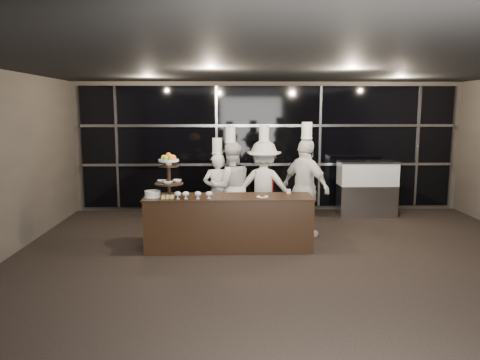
{
  "coord_description": "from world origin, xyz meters",
  "views": [
    {
      "loc": [
        -0.94,
        -5.9,
        2.38
      ],
      "look_at": [
        -0.73,
        2.17,
        1.15
      ],
      "focal_mm": 35.0,
      "sensor_mm": 36.0,
      "label": 1
    }
  ],
  "objects_px": {
    "buffet_counter": "(229,222)",
    "chef_c": "(264,186)",
    "chef_b": "(231,187)",
    "layer_cake": "(153,194)",
    "display_case": "(367,186)",
    "chef_a": "(218,191)",
    "chef_d": "(306,187)",
    "display_stand": "(169,172)"
  },
  "relations": [
    {
      "from": "layer_cake",
      "to": "chef_b",
      "type": "relative_size",
      "value": 0.15
    },
    {
      "from": "chef_a",
      "to": "chef_d",
      "type": "xyz_separation_m",
      "value": [
        1.65,
        -0.48,
        0.14
      ]
    },
    {
      "from": "layer_cake",
      "to": "chef_d",
      "type": "relative_size",
      "value": 0.14
    },
    {
      "from": "buffet_counter",
      "to": "display_case",
      "type": "relative_size",
      "value": 2.22
    },
    {
      "from": "buffet_counter",
      "to": "layer_cake",
      "type": "xyz_separation_m",
      "value": [
        -1.27,
        -0.05,
        0.51
      ]
    },
    {
      "from": "chef_d",
      "to": "layer_cake",
      "type": "bearing_deg",
      "value": -163.65
    },
    {
      "from": "chef_a",
      "to": "chef_c",
      "type": "relative_size",
      "value": 0.88
    },
    {
      "from": "buffet_counter",
      "to": "chef_b",
      "type": "relative_size",
      "value": 1.39
    },
    {
      "from": "display_stand",
      "to": "chef_d",
      "type": "xyz_separation_m",
      "value": [
        2.43,
        0.74,
        -0.4
      ]
    },
    {
      "from": "buffet_counter",
      "to": "layer_cake",
      "type": "relative_size",
      "value": 9.47
    },
    {
      "from": "chef_b",
      "to": "buffet_counter",
      "type": "bearing_deg",
      "value": -92.11
    },
    {
      "from": "chef_a",
      "to": "display_case",
      "type": "bearing_deg",
      "value": 20.0
    },
    {
      "from": "buffet_counter",
      "to": "chef_c",
      "type": "distance_m",
      "value": 1.4
    },
    {
      "from": "display_stand",
      "to": "chef_c",
      "type": "bearing_deg",
      "value": 34.12
    },
    {
      "from": "display_case",
      "to": "chef_b",
      "type": "distance_m",
      "value": 3.3
    },
    {
      "from": "chef_b",
      "to": "chef_a",
      "type": "bearing_deg",
      "value": 171.49
    },
    {
      "from": "layer_cake",
      "to": "display_case",
      "type": "distance_m",
      "value": 5.03
    },
    {
      "from": "layer_cake",
      "to": "chef_b",
      "type": "height_order",
      "value": "chef_b"
    },
    {
      "from": "display_case",
      "to": "chef_d",
      "type": "height_order",
      "value": "chef_d"
    },
    {
      "from": "buffet_counter",
      "to": "display_case",
      "type": "distance_m",
      "value": 3.94
    },
    {
      "from": "display_stand",
      "to": "chef_a",
      "type": "height_order",
      "value": "chef_a"
    },
    {
      "from": "layer_cake",
      "to": "chef_d",
      "type": "height_order",
      "value": "chef_d"
    },
    {
      "from": "display_case",
      "to": "chef_a",
      "type": "relative_size",
      "value": 0.7
    },
    {
      "from": "chef_c",
      "to": "chef_d",
      "type": "xyz_separation_m",
      "value": [
        0.75,
        -0.4,
        0.04
      ]
    },
    {
      "from": "display_case",
      "to": "chef_d",
      "type": "distance_m",
      "value": 2.38
    },
    {
      "from": "buffet_counter",
      "to": "chef_b",
      "type": "xyz_separation_m",
      "value": [
        0.04,
        1.19,
        0.42
      ]
    },
    {
      "from": "layer_cake",
      "to": "chef_b",
      "type": "bearing_deg",
      "value": 43.24
    },
    {
      "from": "chef_a",
      "to": "chef_b",
      "type": "bearing_deg",
      "value": -8.51
    },
    {
      "from": "display_case",
      "to": "chef_a",
      "type": "height_order",
      "value": "chef_a"
    },
    {
      "from": "chef_a",
      "to": "chef_b",
      "type": "relative_size",
      "value": 0.89
    },
    {
      "from": "buffet_counter",
      "to": "display_case",
      "type": "height_order",
      "value": "display_case"
    },
    {
      "from": "chef_b",
      "to": "chef_d",
      "type": "xyz_separation_m",
      "value": [
        1.39,
        -0.45,
        0.05
      ]
    },
    {
      "from": "chef_a",
      "to": "chef_b",
      "type": "xyz_separation_m",
      "value": [
        0.26,
        -0.04,
        0.09
      ]
    },
    {
      "from": "buffet_counter",
      "to": "chef_c",
      "type": "relative_size",
      "value": 1.37
    },
    {
      "from": "chef_a",
      "to": "chef_d",
      "type": "bearing_deg",
      "value": -16.39
    },
    {
      "from": "buffet_counter",
      "to": "chef_a",
      "type": "distance_m",
      "value": 1.29
    },
    {
      "from": "chef_a",
      "to": "buffet_counter",
      "type": "bearing_deg",
      "value": -80.06
    },
    {
      "from": "buffet_counter",
      "to": "chef_d",
      "type": "relative_size",
      "value": 1.32
    },
    {
      "from": "display_case",
      "to": "chef_a",
      "type": "distance_m",
      "value": 3.52
    },
    {
      "from": "chef_c",
      "to": "chef_a",
      "type": "bearing_deg",
      "value": 174.47
    },
    {
      "from": "chef_a",
      "to": "chef_c",
      "type": "height_order",
      "value": "chef_c"
    },
    {
      "from": "buffet_counter",
      "to": "chef_b",
      "type": "bearing_deg",
      "value": 87.89
    }
  ]
}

